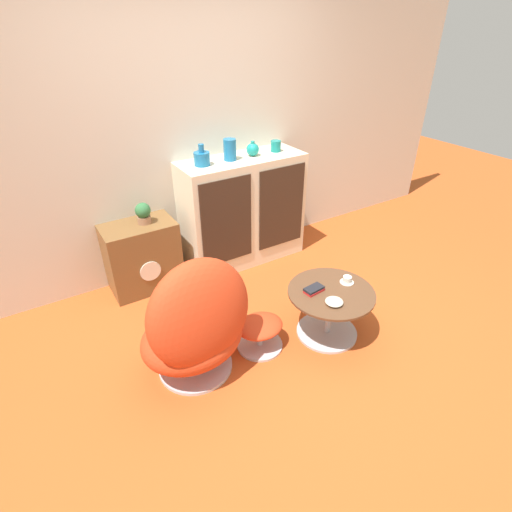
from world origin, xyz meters
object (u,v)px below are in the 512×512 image
vase_inner_right (253,149)px  book_stack (314,289)px  sideboard (243,211)px  vase_leftmost (202,158)px  vase_rightmost (276,146)px  teacup (347,280)px  potted_plant (143,213)px  vase_inner_left (230,150)px  coffee_table (329,308)px  ottoman (260,330)px  bowl (334,302)px  tv_console (143,256)px  egg_chair (196,326)px

vase_inner_right → book_stack: size_ratio=0.86×
sideboard → vase_leftmost: (-0.39, 0.00, 0.59)m
book_stack → sideboard: bearing=83.6°
vase_rightmost → teacup: 1.50m
vase_rightmost → potted_plant: size_ratio=0.56×
vase_inner_left → teacup: vase_inner_left is taller
potted_plant → book_stack: bearing=-58.3°
coffee_table → vase_inner_left: size_ratio=3.48×
vase_leftmost → book_stack: 1.47m
potted_plant → book_stack: (0.81, -1.31, -0.30)m
ottoman → bowl: bowl is taller
tv_console → teacup: size_ratio=5.96×
vase_inner_left → sideboard: bearing=-1.8°
bowl → egg_chair: bearing=163.4°
vase_inner_right → bowl: bearing=-99.0°
vase_inner_left → bowl: bearing=-89.8°
tv_console → vase_leftmost: vase_leftmost is taller
sideboard → book_stack: 1.29m
tv_console → vase_inner_left: vase_inner_left is taller
tv_console → book_stack: bearing=-56.2°
sideboard → bowl: 1.47m
coffee_table → bowl: size_ratio=5.06×
vase_inner_right → potted_plant: size_ratio=0.74×
vase_inner_left → teacup: 1.53m
vase_leftmost → vase_rightmost: 0.77m
tv_console → bowl: 1.76m
ottoman → sideboard: bearing=64.7°
vase_leftmost → potted_plant: vase_leftmost is taller
vase_inner_left → potted_plant: (-0.83, 0.04, -0.42)m
egg_chair → ottoman: (0.49, 0.00, -0.27)m
egg_chair → coffee_table: size_ratio=1.47×
vase_inner_left → book_stack: vase_inner_left is taller
ottoman → vase_inner_left: (0.44, 1.19, 0.99)m
egg_chair → bowl: (0.94, -0.28, -0.00)m
sideboard → book_stack: sideboard is taller
vase_inner_left → vase_leftmost: bearing=180.0°
sideboard → vase_leftmost: bearing=179.4°
teacup → potted_plant: bearing=129.0°
vase_inner_left → vase_inner_right: (0.24, 0.00, -0.03)m
sideboard → vase_inner_left: 0.63m
vase_leftmost → book_stack: vase_leftmost is taller
ottoman → egg_chair: bearing=-180.0°
coffee_table → teacup: size_ratio=6.13×
egg_chair → vase_inner_right: (1.17, 1.19, 0.69)m
book_stack → vase_inner_right: bearing=78.5°
vase_inner_right → vase_rightmost: vase_inner_right is taller
sideboard → vase_rightmost: size_ratio=11.75×
egg_chair → ottoman: 0.56m
coffee_table → teacup: teacup is taller
ottoman → vase_inner_right: bearing=60.4°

